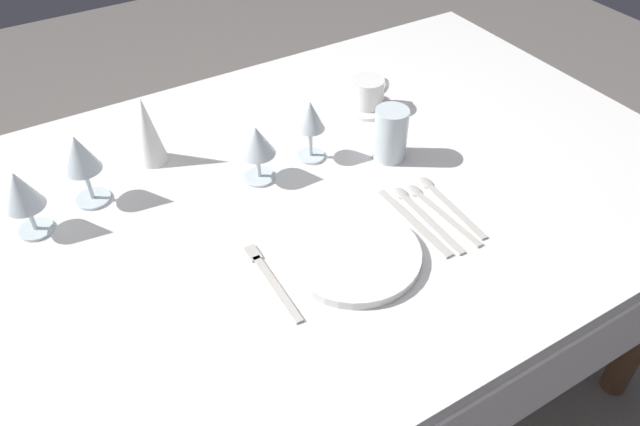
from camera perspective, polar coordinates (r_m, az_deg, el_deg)
ground_plane at (r=1.84m, az=-2.08°, el=-16.39°), size 6.00×6.00×0.00m
dining_table at (r=1.33m, az=-2.76°, el=-1.16°), size 1.80×1.11×0.74m
dinner_plate at (r=1.14m, az=3.10°, el=-3.83°), size 0.25×0.25×0.02m
fork_outer at (r=1.11m, az=-4.66°, el=-6.09°), size 0.02×0.21×0.00m
dinner_knife at (r=1.23m, az=8.84°, el=-0.96°), size 0.02×0.22×0.00m
spoon_soup at (r=1.26m, az=9.18°, el=0.17°), size 0.03×0.22×0.01m
spoon_dessert at (r=1.27m, az=10.54°, el=0.56°), size 0.03×0.22×0.01m
spoon_tea at (r=1.29m, az=11.38°, el=1.28°), size 0.03×0.22×0.01m
saucer_left at (r=1.56m, az=4.36°, el=9.89°), size 0.13×0.13×0.01m
coffee_cup_left at (r=1.54m, az=4.49°, el=11.17°), size 0.11×0.08×0.07m
wine_glass_centre at (r=1.33m, az=-0.92°, el=8.75°), size 0.06×0.06×0.14m
wine_glass_left at (r=1.29m, az=-21.48°, el=4.90°), size 0.07×0.07×0.16m
wine_glass_right at (r=1.28m, az=-5.93°, el=6.48°), size 0.08×0.08×0.13m
wine_glass_far at (r=1.27m, az=-26.12°, el=1.73°), size 0.08×0.08×0.14m
drink_tumbler at (r=1.36m, az=6.59°, el=7.31°), size 0.07×0.07×0.12m
napkin_folded at (r=1.38m, az=-15.78°, el=7.41°), size 0.07×0.07×0.16m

